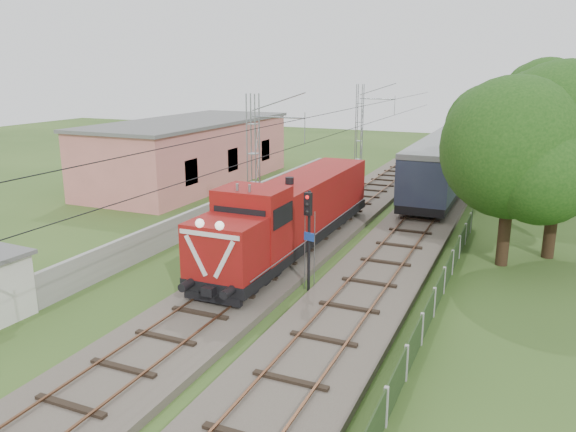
% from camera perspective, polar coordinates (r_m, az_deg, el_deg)
% --- Properties ---
extents(ground, '(140.00, 140.00, 0.00)m').
position_cam_1_polar(ground, '(20.72, -11.22, -12.14)').
color(ground, '#2F4A1B').
rests_on(ground, ground).
extents(track_main, '(4.20, 70.00, 0.45)m').
position_cam_1_polar(track_main, '(26.17, -2.50, -5.58)').
color(track_main, '#6B6054').
rests_on(track_main, ground).
extents(track_side, '(4.20, 80.00, 0.45)m').
position_cam_1_polar(track_side, '(36.64, 13.66, -0.03)').
color(track_side, '#6B6054').
rests_on(track_side, ground).
extents(catenary, '(3.31, 70.00, 8.00)m').
position_cam_1_polar(catenary, '(30.78, -3.43, 4.96)').
color(catenary, gray).
rests_on(catenary, ground).
extents(boundary_wall, '(0.25, 40.00, 1.50)m').
position_cam_1_polar(boundary_wall, '(33.22, -8.81, -0.29)').
color(boundary_wall, '#9E9E99').
rests_on(boundary_wall, ground).
extents(station_building, '(8.40, 20.40, 5.22)m').
position_cam_1_polar(station_building, '(47.27, -9.89, 6.47)').
color(station_building, '#DE7E77').
rests_on(station_building, ground).
extents(fence, '(0.12, 32.00, 1.20)m').
position_cam_1_polar(fence, '(20.19, 13.40, -11.12)').
color(fence, black).
rests_on(fence, ground).
extents(locomotive, '(2.89, 16.53, 4.20)m').
position_cam_1_polar(locomotive, '(28.61, 0.52, 0.40)').
color(locomotive, black).
rests_on(locomotive, ground).
extents(coach_rake, '(3.18, 94.76, 3.67)m').
position_cam_1_polar(coach_rake, '(80.96, 19.64, 9.20)').
color(coach_rake, black).
rests_on(coach_rake, ground).
extents(signal_post, '(0.48, 0.38, 4.40)m').
position_cam_1_polar(signal_post, '(23.36, 2.10, -0.77)').
color(signal_post, black).
rests_on(signal_post, ground).
extents(tree_a, '(6.98, 6.65, 9.05)m').
position_cam_1_polar(tree_a, '(28.11, 22.03, 6.27)').
color(tree_a, '#392717').
rests_on(tree_a, ground).
extents(tree_b, '(7.52, 7.16, 9.75)m').
position_cam_1_polar(tree_b, '(30.19, 26.23, 7.19)').
color(tree_b, '#392717').
rests_on(tree_b, ground).
extents(tree_c, '(7.14, 6.80, 9.26)m').
position_cam_1_polar(tree_c, '(42.00, 24.39, 8.69)').
color(tree_c, '#392717').
rests_on(tree_c, ground).
extents(tree_d, '(7.99, 7.61, 10.36)m').
position_cam_1_polar(tree_d, '(59.96, 24.81, 10.75)').
color(tree_d, '#392717').
rests_on(tree_d, ground).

